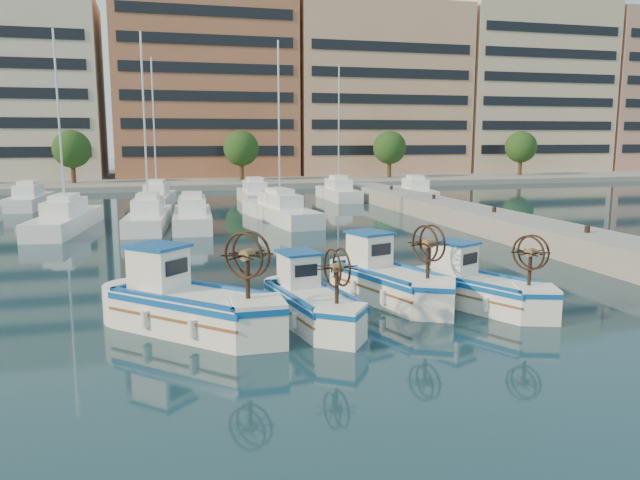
{
  "coord_description": "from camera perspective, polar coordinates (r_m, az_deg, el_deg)",
  "views": [
    {
      "loc": [
        -5.94,
        -17.76,
        5.48
      ],
      "look_at": [
        0.31,
        5.41,
        1.5
      ],
      "focal_mm": 35.0,
      "sensor_mm": 36.0,
      "label": 1
    }
  ],
  "objects": [
    {
      "name": "waterfront",
      "position": [
        84.37,
        -4.83,
        13.2
      ],
      "size": [
        180.0,
        40.0,
        25.6
      ],
      "color": "gray",
      "rests_on": "ground"
    },
    {
      "name": "fishing_boat_c",
      "position": [
        21.15,
        6.24,
        -3.49
      ],
      "size": [
        3.06,
        4.67,
        2.83
      ],
      "rotation": [
        0.0,
        0.0,
        0.3
      ],
      "color": "white",
      "rests_on": "ground"
    },
    {
      "name": "fishing_boat_d",
      "position": [
        20.89,
        14.29,
        -4.07
      ],
      "size": [
        3.27,
        4.3,
        2.59
      ],
      "rotation": [
        0.0,
        0.0,
        0.46
      ],
      "color": "white",
      "rests_on": "ground"
    },
    {
      "name": "ground",
      "position": [
        19.52,
        3.29,
        -6.91
      ],
      "size": [
        300.0,
        300.0,
        0.0
      ],
      "primitive_type": "plane",
      "color": "#1B3B46",
      "rests_on": "ground"
    },
    {
      "name": "fishing_boat_b",
      "position": [
        18.53,
        -0.84,
        -5.52
      ],
      "size": [
        2.28,
        4.2,
        2.55
      ],
      "rotation": [
        0.0,
        0.0,
        0.16
      ],
      "color": "white",
      "rests_on": "ground"
    },
    {
      "name": "yacht_marina",
      "position": [
        45.31,
        -11.64,
        2.95
      ],
      "size": [
        37.21,
        21.84,
        11.5
      ],
      "color": "white",
      "rests_on": "ground"
    },
    {
      "name": "quay",
      "position": [
        32.35,
        20.97,
        0.11
      ],
      "size": [
        3.0,
        60.0,
        1.2
      ],
      "primitive_type": "cube",
      "color": "gray",
      "rests_on": "ground"
    },
    {
      "name": "fishing_boat_a",
      "position": [
        18.14,
        -11.88,
        -5.61
      ],
      "size": [
        4.69,
        4.72,
        3.05
      ],
      "rotation": [
        0.0,
        0.0,
        0.78
      ],
      "color": "white",
      "rests_on": "ground"
    }
  ]
}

